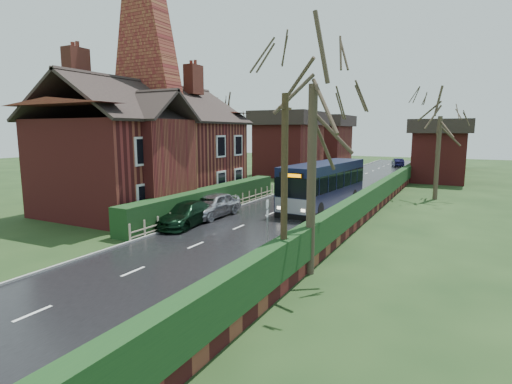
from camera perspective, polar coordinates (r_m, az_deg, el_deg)
The scene contains 18 objects.
ground at distance 20.65m, azimuth -5.30°, elevation -6.24°, with size 140.00×140.00×0.00m, color #2F481F.
road at distance 29.33m, azimuth 5.38°, elevation -1.75°, with size 6.00×100.00×0.02m, color black.
pavement at distance 28.02m, azimuth 13.46°, elevation -2.32°, with size 2.50×100.00×0.14m, color slate.
kerb_right at distance 28.32m, azimuth 11.10°, elevation -2.12°, with size 0.12×100.00×0.14m, color gray.
kerb_left at distance 30.59m, azimuth 0.09°, elevation -1.20°, with size 0.12×100.00×0.10m, color gray.
front_hedge at distance 26.66m, azimuth -6.52°, elevation -1.09°, with size 1.20×16.00×1.60m, color black.
picket_fence at distance 26.31m, azimuth -5.15°, elevation -1.98°, with size 0.10×16.00×0.90m, color gray, non-canonical shape.
right_wall_hedge at distance 27.52m, azimuth 16.65°, elevation -0.63°, with size 0.60×50.00×1.80m.
brick_house at distance 29.12m, azimuth -14.84°, elevation 6.58°, with size 9.30×14.60×10.30m.
bus at distance 28.57m, azimuth 9.69°, elevation 1.00°, with size 3.14×10.40×3.11m.
car_silver at distance 24.98m, azimuth -6.14°, elevation -1.86°, with size 1.78×4.42×1.51m, color #B7B5BA.
car_green at distance 22.94m, azimuth -10.04°, elevation -3.13°, with size 1.85×4.54×1.32m, color black.
car_distant at distance 63.43m, azimuth 19.59°, elevation 3.97°, with size 1.33×3.82×1.26m, color black.
bus_stop_sign at distance 16.16m, azimuth 1.64°, elevation -4.18°, with size 0.18×0.39×2.59m.
telegraph_pole at distance 12.93m, azimuth 4.05°, elevation -0.36°, with size 0.22×0.83×6.48m.
tree_right_near at distance 14.70m, azimuth 8.25°, elevation 16.86°, with size 4.60×4.60×9.93m.
tree_right_far at distance 34.01m, azimuth 24.90°, elevation 10.54°, with size 4.76×4.76×9.20m.
tree_house_side at distance 39.25m, azimuth -3.67°, elevation 11.32°, with size 4.19×4.19×9.52m.
Camera 1 is at (10.91, -16.70, 5.31)m, focal length 28.00 mm.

